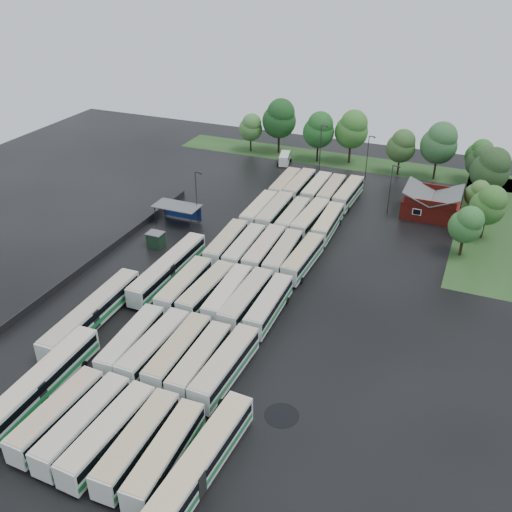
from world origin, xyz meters
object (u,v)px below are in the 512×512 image
at_px(artic_bus_west_a, 39,385).
at_px(artic_bus_east, 195,472).
at_px(brick_building, 431,206).
at_px(minibus, 285,158).

distance_m(artic_bus_west_a, artic_bus_east, 21.75).
distance_m(brick_building, minibus, 37.42).
xyz_separation_m(brick_building, minibus, (-34.22, 15.13, -0.55)).
xyz_separation_m(artic_bus_west_a, artic_bus_east, (21.41, -3.84, 0.07)).
bearing_deg(artic_bus_east, minibus, 107.55).
relative_size(brick_building, artic_bus_west_a, 0.54).
bearing_deg(minibus, artic_bus_east, -88.65).
xyz_separation_m(artic_bus_east, minibus, (-22.33, 84.68, -0.66)).
relative_size(artic_bus_east, minibus, 3.36).
height_order(artic_bus_east, minibus, artic_bus_east).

